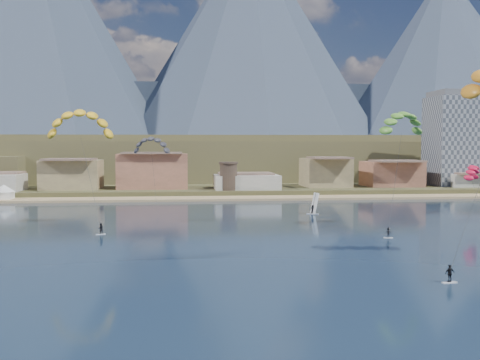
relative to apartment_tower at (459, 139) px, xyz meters
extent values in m
plane|color=black|center=(-85.00, -128.00, -17.82)|extent=(2400.00, 2400.00, 0.00)
cube|color=tan|center=(-85.00, -22.00, -17.57)|extent=(2200.00, 12.00, 0.90)
cube|color=brown|center=(-85.00, 432.00, -17.82)|extent=(2200.00, 900.00, 4.00)
cube|color=brown|center=(-45.00, 92.00, -8.32)|extent=(320.00, 150.00, 15.00)
cube|color=brown|center=(-125.00, 132.00, -6.82)|extent=(380.00, 170.00, 18.00)
cone|color=#313C51|center=(-325.00, 692.00, 184.18)|extent=(460.00, 460.00, 400.00)
cone|color=#313C51|center=(15.00, 712.00, 164.18)|extent=(440.00, 440.00, 360.00)
cone|color=#313C51|center=(315.00, 672.00, 129.18)|extent=(380.00, 380.00, 290.00)
cube|color=#313C51|center=(-85.00, 772.00, 39.18)|extent=(2000.00, 200.00, 110.00)
cube|color=gray|center=(0.00, 0.00, -0.82)|extent=(20.00, 16.00, 30.00)
cube|color=#59595E|center=(0.00, 0.00, 15.18)|extent=(18.00, 14.40, 2.00)
cylinder|color=#47382D|center=(-80.00, -14.00, -11.82)|extent=(5.20, 5.20, 8.00)
cylinder|color=#47382D|center=(-80.00, -14.00, -7.52)|extent=(5.82, 5.82, 0.60)
cube|color=white|center=(-143.00, -22.00, -16.12)|extent=(4.50, 4.50, 2.00)
pyramid|color=white|center=(-143.00, -22.00, -13.12)|extent=(6.40, 6.40, 2.00)
cube|color=silver|center=(-108.07, -84.58, -17.77)|extent=(1.70, 1.01, 0.11)
imported|color=black|center=(-108.07, -84.58, -16.78)|extent=(1.10, 0.97, 1.87)
cylinder|color=#262626|center=(-110.57, -79.20, -8.65)|extent=(0.05, 0.05, 19.88)
cube|color=silver|center=(-64.34, -124.00, -17.76)|extent=(1.77, 0.81, 0.11)
imported|color=black|center=(-64.34, -124.00, -16.72)|extent=(1.22, 0.68, 1.97)
cube|color=silver|center=(-59.90, -93.36, -17.77)|extent=(1.55, 0.86, 0.10)
imported|color=black|center=(-59.90, -93.36, -16.87)|extent=(1.24, 0.93, 1.71)
cylinder|color=#262626|center=(-56.76, -88.02, -8.45)|extent=(0.05, 0.05, 20.68)
cylinder|color=#262626|center=(-100.93, -55.91, -10.76)|extent=(0.04, 0.04, 15.71)
cylinder|color=#262626|center=(-29.49, -67.39, -13.74)|extent=(0.04, 0.04, 11.00)
cube|color=silver|center=(-64.75, -59.38, -17.75)|extent=(2.78, 1.88, 0.14)
imported|color=black|center=(-64.75, -59.38, -16.71)|extent=(1.13, 0.97, 1.95)
cube|color=white|center=(-64.30, -59.38, -15.32)|extent=(2.22, 3.10, 4.65)
camera|label=1|loc=(-94.08, -183.52, -2.59)|focal=42.29mm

